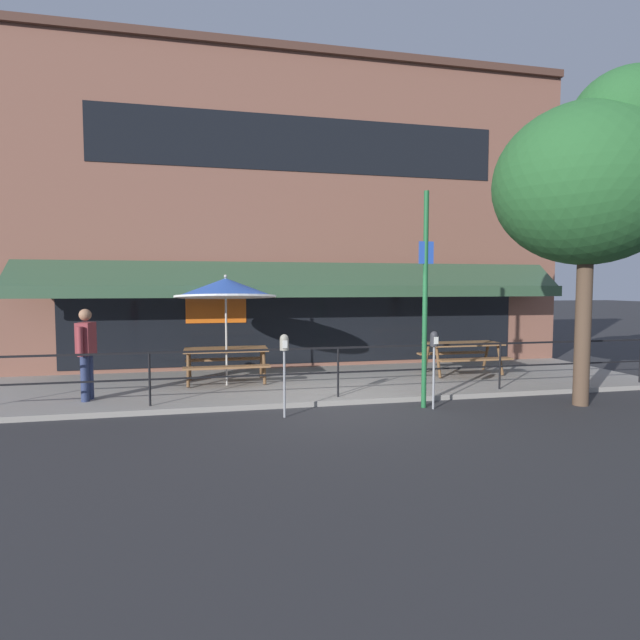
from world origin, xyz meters
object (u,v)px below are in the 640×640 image
object	(u,v)px
patio_umbrella_left	(226,288)
street_sign_pole	(425,298)
picnic_table_left	(226,356)
picnic_table_centre	(463,349)
pedestrian_walking	(86,349)
parking_meter_near	(284,350)
parking_meter_far	(434,346)
street_tree_curbside	(596,174)

from	to	relation	value
patio_umbrella_left	street_sign_pole	bearing A→B (deg)	-33.89
picnic_table_left	picnic_table_centre	xyz separation A→B (m)	(5.64, -0.10, 0.00)
pedestrian_walking	parking_meter_near	distance (m)	3.84
picnic_table_left	picnic_table_centre	world-z (taller)	same
pedestrian_walking	parking_meter_far	world-z (taller)	pedestrian_walking
picnic_table_centre	street_tree_curbside	distance (m)	4.77
parking_meter_far	street_tree_curbside	size ratio (longest dim) A/B	0.23
street_tree_curbside	parking_meter_near	bearing A→B (deg)	176.38
picnic_table_left	street_sign_pole	bearing A→B (deg)	-36.97
picnic_table_centre	street_tree_curbside	bearing A→B (deg)	-73.35
patio_umbrella_left	street_sign_pole	distance (m)	4.21
picnic_table_centre	patio_umbrella_left	bearing A→B (deg)	-178.11
picnic_table_left	picnic_table_centre	distance (m)	5.64
pedestrian_walking	street_sign_pole	world-z (taller)	street_sign_pole
picnic_table_centre	street_sign_pole	size ratio (longest dim) A/B	0.46
street_sign_pole	parking_meter_far	bearing A→B (deg)	-51.76
parking_meter_far	parking_meter_near	bearing A→B (deg)	-179.91
picnic_table_centre	street_sign_pole	distance (m)	3.57
picnic_table_centre	parking_meter_near	size ratio (longest dim) A/B	1.27
parking_meter_near	parking_meter_far	bearing A→B (deg)	0.09
patio_umbrella_left	parking_meter_near	bearing A→B (deg)	-70.38
picnic_table_centre	patio_umbrella_left	xyz separation A→B (m)	(-5.64, -0.19, 1.47)
patio_umbrella_left	street_tree_curbside	world-z (taller)	street_tree_curbside
patio_umbrella_left	street_sign_pole	xyz separation A→B (m)	(3.50, -2.35, -0.16)
parking_meter_near	street_sign_pole	world-z (taller)	street_sign_pole
picnic_table_left	parking_meter_far	size ratio (longest dim) A/B	1.27
pedestrian_walking	picnic_table_centre	bearing A→B (deg)	7.43
street_tree_curbside	street_sign_pole	bearing A→B (deg)	170.44
pedestrian_walking	parking_meter_near	size ratio (longest dim) A/B	1.20
pedestrian_walking	parking_meter_far	xyz separation A→B (m)	(6.20, -1.61, 0.09)
pedestrian_walking	parking_meter_far	size ratio (longest dim) A/B	1.20
street_sign_pole	street_tree_curbside	xyz separation A→B (m)	(3.05, -0.51, 2.24)
pedestrian_walking	patio_umbrella_left	bearing A→B (deg)	18.92
picnic_table_left	parking_meter_near	world-z (taller)	parking_meter_near
street_tree_curbside	patio_umbrella_left	bearing A→B (deg)	156.39
street_sign_pole	street_tree_curbside	size ratio (longest dim) A/B	0.65
patio_umbrella_left	parking_meter_near	size ratio (longest dim) A/B	1.67
picnic_table_centre	street_tree_curbside	xyz separation A→B (m)	(0.91, -3.05, 3.56)
patio_umbrella_left	street_tree_curbside	distance (m)	7.44
patio_umbrella_left	street_tree_curbside	xyz separation A→B (m)	(6.55, -2.86, 2.08)
parking_meter_near	street_tree_curbside	bearing A→B (deg)	-3.62
picnic_table_left	pedestrian_walking	size ratio (longest dim) A/B	1.05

